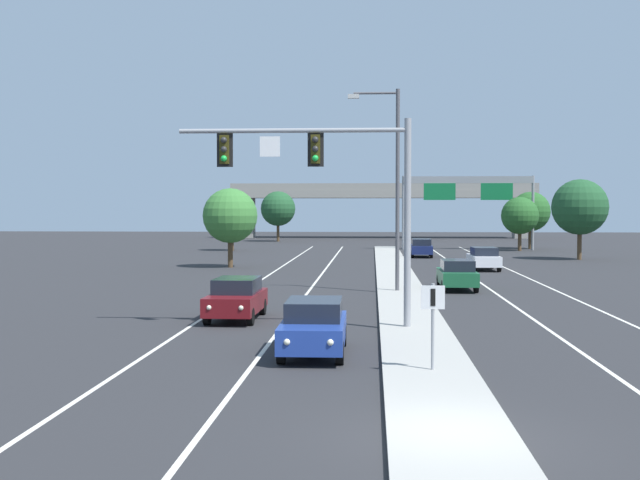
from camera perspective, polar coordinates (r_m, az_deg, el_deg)
The scene contains 22 objects.
ground_plane at distance 15.90m, azimuth 9.06°, elevation -13.37°, with size 260.00×260.00×0.00m, color #28282B.
median_island at distance 33.54m, azimuth 6.14°, elevation -4.95°, with size 2.40×110.00×0.15m, color #9E9B93.
lane_stripe_oncoming_center at distance 40.60m, azimuth -0.96°, elevation -3.79°, with size 0.14×100.00×0.01m, color silver.
lane_stripe_receding_center at distance 40.94m, azimuth 12.31°, elevation -3.79°, with size 0.14×100.00×0.01m, color silver.
edge_stripe_left at distance 40.99m, azimuth -5.57°, elevation -3.74°, with size 0.14×100.00×0.01m, color silver.
edge_stripe_right at distance 41.56m, azimuth 16.82°, elevation -3.74°, with size 0.14×100.00×0.01m, color silver.
overhead_signal_mast at distance 28.62m, azimuth 0.85°, elevation 4.44°, with size 8.09×0.44×7.20m.
median_sign_post at distance 21.18m, azimuth 7.81°, elevation -5.06°, with size 0.60×0.10×2.20m.
street_lamp_median at distance 41.16m, azimuth 5.08°, elevation 4.36°, with size 2.58×0.28×10.00m.
car_oncoming_blue at distance 24.09m, azimuth -0.43°, elevation -5.99°, with size 1.85×4.48×1.58m.
car_oncoming_darkred at distance 31.69m, azimuth -5.81°, elevation -4.02°, with size 1.87×4.49×1.58m.
car_receding_green at distance 43.36m, azimuth 9.47°, elevation -2.35°, with size 1.82×4.47×1.58m.
car_receding_white at distance 57.39m, azimuth 11.26°, elevation -1.24°, with size 1.89×4.50×1.58m.
car_receding_navy at distance 71.71m, azimuth 7.04°, elevation -0.53°, with size 1.93×4.51×1.58m.
highway_sign_gantry at distance 84.69m, azimuth 10.20°, elevation 3.49°, with size 13.28×0.42×7.50m.
overpass_bridge at distance 116.67m, azimuth 4.35°, elevation 2.98°, with size 42.40×6.40×7.65m.
tree_far_left_b at distance 82.20m, azimuth -6.12°, elevation 1.49°, with size 3.39×3.39×4.90m.
tree_far_left_a at distance 104.09m, azimuth -2.92°, elevation 2.18°, with size 4.39×4.39×6.35m.
tree_far_right_a at distance 70.77m, azimuth 17.54°, elevation 2.18°, with size 4.57×4.57×6.62m.
tree_far_right_c at distance 88.04m, azimuth 14.35°, elevation 1.92°, with size 4.10×4.10×5.93m.
tree_far_right_b at distance 83.67m, azimuth 13.67°, elevation 1.65°, with size 3.69×3.69×5.34m.
tree_far_left_c at distance 59.07m, azimuth -6.24°, elevation 1.68°, with size 3.91×3.91×5.66m.
Camera 1 is at (-1.47, -15.24, 4.27)m, focal length 46.24 mm.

